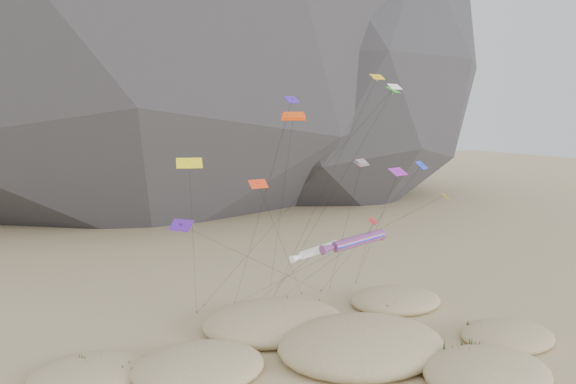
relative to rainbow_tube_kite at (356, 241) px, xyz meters
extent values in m
plane|color=#CCB789|center=(-5.10, -9.75, -10.26)|extent=(500.00, 500.00, 0.00)
ellipsoid|color=black|center=(50.90, 100.25, 27.74)|extent=(130.55, 126.41, 100.00)
ellipsoid|color=#CCB789|center=(4.57, -15.11, -9.54)|extent=(12.12, 10.30, 3.17)
ellipsoid|color=#CCB789|center=(-18.71, -2.64, -9.60)|extent=(12.54, 10.66, 2.93)
ellipsoid|color=#CCB789|center=(-2.51, -5.20, -9.37)|extent=(17.47, 14.85, 3.94)
ellipsoid|color=#CCB789|center=(13.35, -9.15, -9.74)|extent=(10.35, 8.79, 2.30)
ellipsoid|color=#CCB789|center=(-7.81, 4.82, -9.52)|extent=(16.28, 13.84, 3.27)
ellipsoid|color=#CCB789|center=(9.43, 5.43, -9.70)|extent=(11.89, 10.10, 2.47)
ellipsoid|color=#CCB789|center=(-27.91, 0.89, -9.87)|extent=(11.03, 9.38, 1.71)
ellipsoid|color=black|center=(5.08, -12.30, -9.26)|extent=(3.63, 3.10, 1.09)
ellipsoid|color=black|center=(2.27, -15.03, -9.46)|extent=(2.40, 2.06, 0.72)
ellipsoid|color=black|center=(-16.43, -2.80, -9.46)|extent=(2.88, 2.46, 0.86)
ellipsoid|color=black|center=(-14.60, -1.75, -9.56)|extent=(2.04, 1.74, 0.61)
ellipsoid|color=black|center=(-1.22, -5.10, -9.16)|extent=(2.95, 2.53, 0.89)
ellipsoid|color=black|center=(0.40, -4.56, -9.26)|extent=(2.34, 2.00, 0.70)
ellipsoid|color=black|center=(-4.14, -9.06, -9.36)|extent=(2.63, 2.25, 0.79)
ellipsoid|color=black|center=(12.09, -6.29, -9.66)|extent=(2.52, 2.16, 0.76)
ellipsoid|color=black|center=(-5.94, 6.86, -9.26)|extent=(3.23, 2.76, 0.97)
ellipsoid|color=black|center=(-4.28, 5.12, -9.36)|extent=(2.69, 2.30, 0.81)
ellipsoid|color=black|center=(8.42, 5.51, -9.56)|extent=(2.15, 1.84, 0.65)
ellipsoid|color=black|center=(6.69, 2.97, -9.66)|extent=(2.22, 1.90, 0.67)
ellipsoid|color=black|center=(-27.60, 2.30, -9.76)|extent=(2.27, 1.94, 0.68)
ellipsoid|color=black|center=(-25.13, -0.73, -9.86)|extent=(1.95, 1.67, 0.59)
cylinder|color=#3F2D1E|center=(-9.13, 14.11, -10.11)|extent=(0.08, 0.08, 0.30)
cylinder|color=#3F2D1E|center=(-4.23, 13.48, -10.11)|extent=(0.08, 0.08, 0.30)
cylinder|color=#3F2D1E|center=(1.36, 10.70, -10.11)|extent=(0.08, 0.08, 0.30)
cylinder|color=#3F2D1E|center=(0.41, 13.97, -10.11)|extent=(0.08, 0.08, 0.30)
cylinder|color=#3F2D1E|center=(3.31, 14.00, -10.11)|extent=(0.08, 0.08, 0.30)
cylinder|color=#3F2D1E|center=(-12.74, 15.10, -10.11)|extent=(0.08, 0.08, 0.30)
cylinder|color=#3F2D1E|center=(9.59, 15.13, -10.11)|extent=(0.08, 0.08, 0.30)
cylinder|color=#3F2D1E|center=(-14.37, 13.02, -10.11)|extent=(0.08, 0.08, 0.30)
cylinder|color=#E75B18|center=(0.31, 0.03, 0.04)|extent=(6.73, 1.99, 1.88)
sphere|color=#E75B18|center=(3.56, 0.43, 0.30)|extent=(1.26, 1.26, 1.26)
cone|color=#E75B18|center=(-3.27, -0.40, -0.29)|extent=(2.83, 1.40, 1.35)
cylinder|color=black|center=(-1.67, 6.54, -5.11)|extent=(3.98, 13.03, 10.31)
cylinder|color=white|center=(-3.45, 2.10, -1.08)|extent=(5.58, 2.50, 1.27)
sphere|color=white|center=(-0.82, 2.92, -0.86)|extent=(0.93, 0.93, 0.93)
cone|color=white|center=(-6.36, 1.20, -1.35)|extent=(2.39, 1.43, 0.95)
cylinder|color=black|center=(-6.02, 6.72, -5.67)|extent=(5.16, 9.26, 9.20)
cube|color=#F6480C|center=(-5.66, 4.11, 13.41)|extent=(2.79, 2.04, 0.77)
cube|color=#F6480C|center=(-5.66, 4.11, 13.61)|extent=(2.34, 1.66, 0.75)
cylinder|color=black|center=(-4.24, 10.72, 1.58)|extent=(2.86, 13.24, 23.68)
cube|color=#FE1A27|center=(2.27, 2.73, 8.21)|extent=(2.37, 1.89, 0.62)
cube|color=#FE1A27|center=(2.27, 2.73, 8.41)|extent=(1.98, 1.56, 0.61)
cylinder|color=black|center=(3.53, 8.51, -1.03)|extent=(2.56, 11.57, 18.47)
cube|color=red|center=(0.04, -3.12, 2.76)|extent=(1.61, 1.64, 0.55)
cube|color=red|center=(0.04, -3.12, 2.61)|extent=(0.24, 0.24, 0.52)
cylinder|color=black|center=(4.82, 6.01, -3.72)|extent=(9.57, 18.27, 12.99)
cube|color=yellow|center=(-17.28, 4.11, 8.86)|extent=(2.83, 1.90, 0.97)
cube|color=yellow|center=(-17.28, 4.11, 8.71)|extent=(0.37, 0.34, 0.88)
cylinder|color=black|center=(-15.83, 8.56, -0.67)|extent=(2.94, 8.94, 19.07)
cube|color=#3E1CA6|center=(-7.41, 0.84, 15.18)|extent=(1.84, 1.36, 0.71)
cube|color=#3E1CA6|center=(-7.41, 0.84, 15.03)|extent=(0.28, 0.30, 0.56)
cylinder|color=black|center=(-8.27, 7.47, 2.49)|extent=(1.74, 13.29, 25.40)
cube|color=#1B30E7|center=(7.31, -1.54, 8.16)|extent=(2.27, 2.07, 0.86)
cube|color=#1B30E7|center=(7.31, -1.54, 8.01)|extent=(0.37, 0.38, 0.70)
cylinder|color=black|center=(5.31, 6.23, -1.02)|extent=(4.02, 15.56, 18.38)
cube|color=red|center=(-11.95, -1.12, 7.04)|extent=(1.90, 1.02, 0.79)
cube|color=red|center=(-11.95, -1.12, 6.89)|extent=(0.24, 0.29, 0.61)
cylinder|color=black|center=(-5.77, 6.43, -1.58)|extent=(12.39, 15.12, 17.26)
cube|color=yellow|center=(12.59, 0.65, 4.19)|extent=(1.89, 2.28, 0.90)
cube|color=yellow|center=(12.59, 0.65, 4.04)|extent=(0.40, 0.37, 0.68)
cylinder|color=black|center=(1.73, 7.38, -3.01)|extent=(21.74, 13.49, 14.41)
cube|color=#501B9D|center=(-19.83, -2.02, 3.81)|extent=(2.15, 2.25, 0.93)
cube|color=#501B9D|center=(-19.83, -2.02, 3.66)|extent=(0.41, 0.41, 0.70)
cylinder|color=black|center=(-8.26, 5.99, -3.20)|extent=(23.16, 16.05, 14.03)
cube|color=#19A21C|center=(8.30, 5.49, 16.62)|extent=(2.59, 2.35, 0.76)
cube|color=#19A21C|center=(8.30, 5.49, 16.47)|extent=(0.33, 0.31, 0.79)
cylinder|color=black|center=(2.04, 9.49, 3.21)|extent=(12.56, 8.03, 26.84)
cube|color=white|center=(6.37, 2.49, 16.83)|extent=(1.84, 1.20, 0.67)
cube|color=white|center=(6.37, 2.49, 16.68)|extent=(0.24, 0.25, 0.58)
cylinder|color=black|center=(-4.00, 7.76, 3.31)|extent=(20.77, 10.56, 27.05)
cube|color=purple|center=(1.89, -4.62, 7.95)|extent=(2.27, 1.68, 0.72)
cube|color=purple|center=(1.89, -4.62, 7.80)|extent=(0.29, 0.26, 0.70)
cylinder|color=black|center=(5.74, 5.25, -1.13)|extent=(7.72, 19.78, 18.18)
cube|color=gold|center=(6.50, 6.21, 18.15)|extent=(1.89, 1.16, 0.69)
cube|color=gold|center=(6.50, 6.21, 18.00)|extent=(0.24, 0.24, 0.61)
cylinder|color=black|center=(1.14, 9.85, 3.97)|extent=(10.76, 7.31, 28.36)
camera|label=1|loc=(-32.29, -50.91, 13.66)|focal=35.00mm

